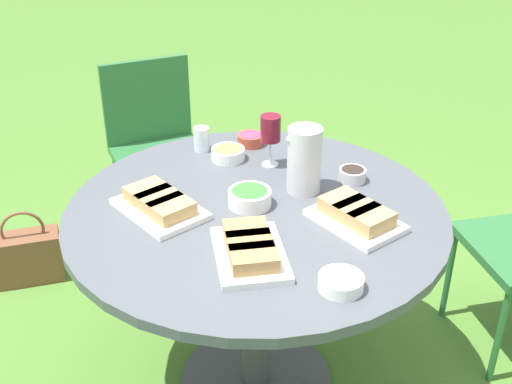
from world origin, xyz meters
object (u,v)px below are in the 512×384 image
chair_near_left (156,138)px  handbag (28,256)px  dining_table (256,241)px  water_pitcher (304,160)px  wine_glass (271,130)px

chair_near_left → handbag: bearing=22.8°
dining_table → chair_near_left: chair_near_left is taller
water_pitcher → wine_glass: 0.22m
handbag → chair_near_left: bearing=-157.2°
dining_table → wine_glass: (-0.14, -0.28, 0.27)m
water_pitcher → handbag: size_ratio=0.63×
wine_glass → dining_table: bearing=64.3°
dining_table → water_pitcher: 0.32m
chair_near_left → handbag: (0.67, 0.28, -0.40)m
chair_near_left → wine_glass: wine_glass is taller
wine_glass → handbag: size_ratio=0.53×
wine_glass → water_pitcher: bearing=103.9°
chair_near_left → handbag: size_ratio=2.42×
dining_table → handbag: bearing=-47.5°
chair_near_left → wine_glass: (-0.31, 0.91, 0.39)m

